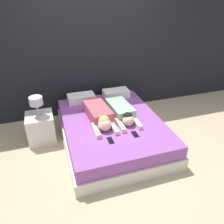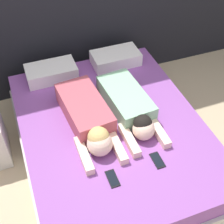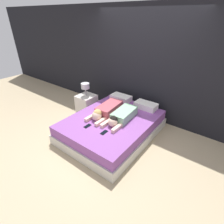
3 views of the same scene
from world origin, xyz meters
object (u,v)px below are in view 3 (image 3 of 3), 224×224
Objects in this scene: person_left at (106,110)px; cell_phone_right at (104,132)px; cell_phone_left at (88,126)px; pillow_head_left at (121,98)px; person_right at (121,116)px; nightstand at (87,103)px; pillow_head_right at (146,106)px; bed at (112,126)px.

cell_phone_right is (0.40, -0.55, -0.10)m from person_left.
cell_phone_left is at bearing -89.61° from person_left.
pillow_head_left is at bearing 100.89° from person_left.
person_right is 5.89× the size of cell_phone_right.
nightstand reaches higher than person_right.
cell_phone_left is (-0.39, -0.60, -0.09)m from person_right.
person_left is (-0.56, -0.80, 0.03)m from pillow_head_right.
cell_phone_left is 1.35m from nightstand.
person_right reaches higher than cell_phone_left.
bed is at bearing -18.64° from nightstand.
cell_phone_right is 1.64m from nightstand.
person_right is at bearing 90.45° from cell_phone_right.
person_left reaches higher than pillow_head_right.
cell_phone_right is at bearing -67.57° from pillow_head_left.
nightstand is at bearing 146.58° from cell_phone_right.
pillow_head_left reaches higher than cell_phone_right.
cell_phone_right is (0.56, -1.35, -0.06)m from pillow_head_left.
person_right is 1.42m from nightstand.
pillow_head_left is 0.96m from person_right.
person_right is (0.55, -0.78, 0.02)m from pillow_head_left.
bed is 0.38m from person_left.
person_right is 5.89× the size of cell_phone_left.
cell_phone_right is at bearing -89.55° from person_right.
person_left reaches higher than cell_phone_right.
nightstand is at bearing 161.36° from bed.
pillow_head_left is at bearing 180.00° from pillow_head_right.
pillow_head_right is at bearing 55.14° from person_left.
nightstand is at bearing 166.17° from person_right.
nightstand is (-0.96, 0.35, -0.24)m from person_left.
person_right is at bearing -13.83° from nightstand.
person_left is 6.11× the size of cell_phone_left.
pillow_head_left is 0.55× the size of person_right.
nightstand is (-0.80, -0.45, -0.21)m from pillow_head_left.
person_right is 1.11× the size of nightstand.
nightstand is (-0.96, 0.93, -0.15)m from cell_phone_left.
nightstand reaches higher than bed.
pillow_head_right is at bearing 67.09° from bed.
cell_phone_right reaches higher than bed.
cell_phone_left is 1.00× the size of cell_phone_right.
nightstand reaches higher than cell_phone_left.
bed is 2.26× the size of person_right.
pillow_head_left is at bearing 125.14° from person_right.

